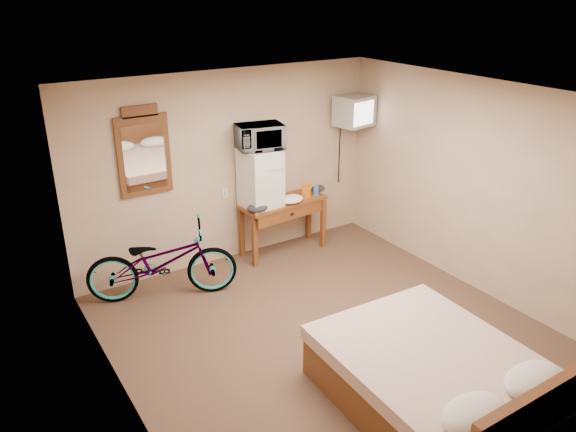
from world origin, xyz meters
The scene contains 13 objects.
room centered at (0.00, 0.00, 1.25)m, with size 4.60×4.64×2.50m.
desk centered at (0.66, 2.00, 0.61)m, with size 1.23×0.55×0.75m.
mini_fridge centered at (0.33, 2.06, 1.13)m, with size 0.50×0.48×0.76m.
microwave centered at (0.33, 2.06, 1.67)m, with size 0.57×0.39×0.32m, color silver.
snack_bag centered at (0.98, 1.96, 0.86)m, with size 0.11×0.06×0.22m, color orange.
blue_cup centered at (1.15, 1.97, 0.82)m, with size 0.08×0.08×0.13m, color #3861BF.
cloth_cream centered at (0.71, 1.91, 0.80)m, with size 0.33×0.26×0.10m, color silver.
cloth_dark_a centered at (0.18, 1.89, 0.80)m, with size 0.29×0.21×0.11m, color black.
cloth_dark_b centered at (1.26, 2.07, 0.80)m, with size 0.20×0.17×0.09m, color black.
crt_television centered at (1.80, 2.02, 1.83)m, with size 0.53×0.61×0.41m.
wall_mirror centered at (-1.10, 2.27, 1.64)m, with size 0.63×0.04×1.06m.
bicycle centered at (-1.17, 1.77, 0.45)m, with size 0.60×1.73×0.91m, color black.
bed centered at (0.13, -1.37, 0.29)m, with size 1.59×2.07×0.90m.
Camera 1 is at (-3.07, -3.91, 3.46)m, focal length 35.00 mm.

